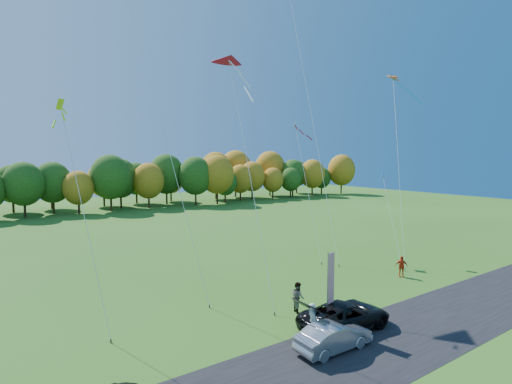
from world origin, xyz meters
TOP-DOWN VIEW (x-y plane):
  - ground at (0.00, 0.00)m, footprint 160.00×160.00m
  - asphalt_strip at (0.00, -4.00)m, footprint 90.00×6.00m
  - tree_line at (0.00, 55.00)m, footprint 116.00×12.00m
  - black_suv at (0.55, -1.78)m, footprint 5.51×2.61m
  - silver_sedan at (-1.70, -3.11)m, footprint 4.13×1.50m
  - person_tailgate_a at (-1.84, -1.75)m, footprint 0.62×0.80m
  - person_tailgate_b at (0.01, 1.55)m, footprint 0.90×1.04m
  - person_east at (11.33, 2.30)m, footprint 0.94×0.99m
  - feather_flag at (-0.25, -1.38)m, footprint 0.58×0.13m
  - kite_delta_blue at (-5.74, 10.07)m, footprint 4.71×10.78m
  - kite_parafoil_orange at (11.39, 13.55)m, footprint 5.79×13.55m
  - kite_delta_red at (-0.30, 6.52)m, footprint 3.60×9.91m
  - kite_parafoil_rainbow at (15.64, 5.94)m, footprint 6.95×6.33m
  - kite_diamond_yellow at (-10.98, 6.65)m, footprint 1.60×6.04m
  - kite_diamond_white at (9.88, 11.76)m, footprint 2.93×7.12m
  - kite_diamond_blue_low at (14.46, 5.63)m, footprint 2.57×4.34m

SIDE VIEW (x-z plane):
  - ground at x=0.00m, z-range 0.00..0.00m
  - tree_line at x=0.00m, z-range -5.00..5.00m
  - asphalt_strip at x=0.00m, z-range 0.00..0.01m
  - silver_sedan at x=-1.70m, z-range 0.00..1.35m
  - black_suv at x=0.55m, z-range 0.00..1.52m
  - person_east at x=11.33m, z-range 0.00..1.65m
  - person_tailgate_b at x=0.01m, z-range 0.00..1.84m
  - person_tailgate_a at x=-1.84m, z-range 0.00..1.95m
  - feather_flag at x=-0.25m, z-range 0.49..4.87m
  - kite_diamond_blue_low at x=14.46m, z-range -0.20..8.09m
  - kite_diamond_yellow at x=-10.98m, z-range -0.11..12.97m
  - kite_diamond_white at x=9.88m, z-range -0.19..13.18m
  - kite_parafoil_rainbow at x=15.64m, z-range -0.11..17.53m
  - kite_delta_red at x=-0.30m, z-range -0.24..18.10m
  - kite_delta_blue at x=-5.74m, z-range -0.35..29.22m
  - kite_parafoil_orange at x=11.39m, z-range -0.18..31.57m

